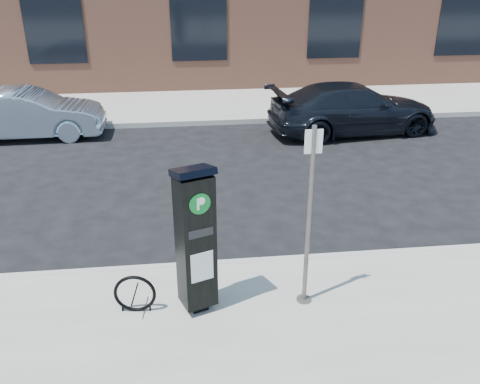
{
  "coord_description": "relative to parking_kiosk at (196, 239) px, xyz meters",
  "views": [
    {
      "loc": [
        -0.74,
        -6.97,
        4.55
      ],
      "look_at": [
        0.13,
        0.5,
        1.13
      ],
      "focal_mm": 38.0,
      "sensor_mm": 36.0,
      "label": 1
    }
  ],
  "objects": [
    {
      "name": "parking_kiosk",
      "position": [
        0.0,
        0.0,
        0.0
      ],
      "size": [
        0.61,
        0.57,
        2.13
      ],
      "rotation": [
        0.0,
        0.0,
        0.35
      ],
      "color": "black",
      "rests_on": "sidewalk_near"
    },
    {
      "name": "car_silver",
      "position": [
        -4.39,
        8.56,
        -0.56
      ],
      "size": [
        4.18,
        1.54,
        1.37
      ],
      "primitive_type": "imported",
      "rotation": [
        0.0,
        0.0,
        1.59
      ],
      "color": "#94A8BC",
      "rests_on": "ground"
    },
    {
      "name": "curb_near",
      "position": [
        0.65,
        1.14,
        -1.17
      ],
      "size": [
        60.0,
        0.12,
        0.16
      ],
      "primitive_type": "cube",
      "color": "#9E9B93",
      "rests_on": "ground"
    },
    {
      "name": "sidewalk_far",
      "position": [
        0.65,
        15.16,
        -1.17
      ],
      "size": [
        60.0,
        12.0,
        0.15
      ],
      "primitive_type": "cube",
      "color": "gray",
      "rests_on": "ground"
    },
    {
      "name": "bike_rack",
      "position": [
        -0.85,
        0.03,
        -0.81
      ],
      "size": [
        0.58,
        0.1,
        0.58
      ],
      "rotation": [
        0.0,
        0.0,
        -0.1
      ],
      "color": "black",
      "rests_on": "sidewalk_near"
    },
    {
      "name": "sign_pole",
      "position": [
        1.5,
        -0.01,
        0.19
      ],
      "size": [
        0.23,
        0.21,
        2.59
      ],
      "rotation": [
        0.0,
        0.0,
        0.03
      ],
      "color": "#56504C",
      "rests_on": "sidewalk_near"
    },
    {
      "name": "ground",
      "position": [
        0.65,
        1.16,
        -1.24
      ],
      "size": [
        120.0,
        120.0,
        0.0
      ],
      "primitive_type": "plane",
      "color": "black",
      "rests_on": "ground"
    },
    {
      "name": "curb_far",
      "position": [
        0.65,
        9.18,
        -1.17
      ],
      "size": [
        60.0,
        0.12,
        0.16
      ],
      "primitive_type": "cube",
      "color": "#9E9B93",
      "rests_on": "ground"
    },
    {
      "name": "car_dark",
      "position": [
        4.8,
        7.97,
        -0.53
      ],
      "size": [
        5.1,
        2.58,
        1.42
      ],
      "primitive_type": "imported",
      "rotation": [
        0.0,
        0.0,
        1.7
      ],
      "color": "black",
      "rests_on": "ground"
    }
  ]
}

